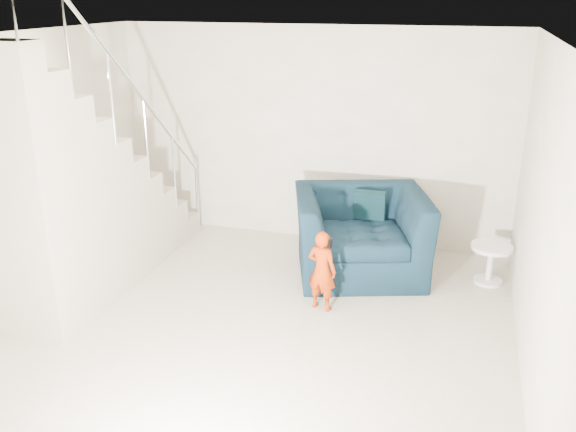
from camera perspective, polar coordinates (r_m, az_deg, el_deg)
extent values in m
plane|color=tan|center=(5.78, -4.93, -11.80)|extent=(5.50, 5.50, 0.00)
plane|color=silver|center=(4.91, -5.91, 15.97)|extent=(5.50, 5.50, 0.00)
plane|color=#ADA38D|center=(7.71, 2.24, 7.44)|extent=(5.00, 0.00, 5.00)
plane|color=#ADA38D|center=(3.09, -25.25, -15.55)|extent=(5.00, 0.00, 5.00)
plane|color=#ADA38D|center=(4.89, 23.02, -1.90)|extent=(0.00, 5.50, 5.50)
imported|color=black|center=(6.98, 6.80, -1.66)|extent=(1.77, 1.66, 0.94)
imported|color=#922A04|center=(6.15, 3.19, -5.12)|extent=(0.35, 0.27, 0.85)
cylinder|color=silver|center=(7.05, 18.54, -2.79)|extent=(0.45, 0.45, 0.04)
cylinder|color=silver|center=(7.13, 18.34, -4.45)|extent=(0.07, 0.07, 0.40)
cylinder|color=silver|center=(7.21, 18.18, -5.78)|extent=(0.31, 0.31, 0.03)
cube|color=#ADA089|center=(8.42, -11.88, -0.52)|extent=(1.00, 0.30, 0.27)
cube|color=#ADA089|center=(8.12, -12.93, -0.35)|extent=(1.00, 0.30, 0.54)
cube|color=#ADA089|center=(7.84, -14.06, -0.16)|extent=(1.00, 0.30, 0.81)
cube|color=#ADA089|center=(7.55, -15.27, 0.04)|extent=(1.00, 0.30, 1.08)
cube|color=#ADA089|center=(7.27, -16.58, 0.25)|extent=(1.00, 0.30, 1.35)
cube|color=#ADA089|center=(6.99, -17.99, 0.48)|extent=(1.00, 0.30, 1.62)
cube|color=#ADA089|center=(6.72, -19.52, 0.73)|extent=(1.00, 0.30, 1.89)
cube|color=#ADA089|center=(6.46, -21.18, 1.00)|extent=(1.00, 0.30, 2.16)
cube|color=#ADA089|center=(6.20, -22.97, 1.29)|extent=(1.00, 0.30, 2.43)
cube|color=#ADA089|center=(5.94, -24.92, 1.61)|extent=(1.00, 0.30, 2.70)
cylinder|color=silver|center=(6.52, -14.91, 12.48)|extent=(0.04, 3.03, 2.73)
cylinder|color=silver|center=(8.20, -8.49, 1.86)|extent=(0.04, 0.04, 1.00)
cube|color=black|center=(7.17, 7.64, 1.00)|extent=(0.37, 0.17, 0.36)
cube|color=black|center=(7.10, 2.03, -0.07)|extent=(0.05, 0.46, 0.51)
cube|color=black|center=(6.00, 4.00, -2.54)|extent=(0.03, 0.05, 0.10)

